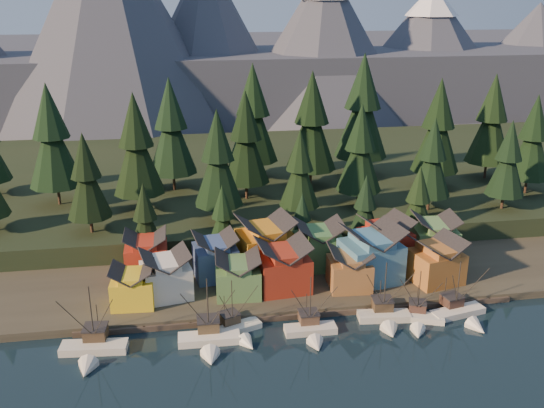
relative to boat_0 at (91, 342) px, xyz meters
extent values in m
plane|color=black|center=(35.99, -8.83, -2.42)|extent=(500.00, 500.00, 0.00)
cube|color=#322E24|center=(35.99, 31.17, -1.67)|extent=(400.00, 50.00, 1.50)
cube|color=black|center=(35.99, 81.17, 0.58)|extent=(420.00, 100.00, 6.00)
cube|color=#4C4036|center=(35.99, 7.67, -1.92)|extent=(80.00, 4.00, 1.00)
cube|color=#4D5363|center=(35.99, 231.17, 12.58)|extent=(560.00, 160.00, 30.00)
cone|color=#4D5363|center=(-9.01, 171.17, 42.58)|extent=(100.00, 100.00, 90.00)
cone|color=#4D5363|center=(30.99, 189.17, 33.58)|extent=(80.00, 80.00, 72.00)
cone|color=#4D5363|center=(80.99, 177.17, 31.58)|extent=(84.00, 84.00, 68.00)
cone|color=#4D5363|center=(135.99, 193.17, 26.58)|extent=(92.00, 92.00, 58.00)
cone|color=white|center=(135.99, 193.17, 48.62)|extent=(25.76, 25.76, 13.92)
cone|color=#4D5363|center=(195.99, 201.17, 22.58)|extent=(88.00, 88.00, 50.00)
cube|color=beige|center=(0.11, 1.23, -2.02)|extent=(11.03, 4.36, 1.82)
cone|color=beige|center=(-0.42, -4.66, -2.02)|extent=(3.72, 3.97, 3.41)
cube|color=black|center=(0.11, 1.23, -2.70)|extent=(11.30, 4.44, 0.40)
cube|color=#443624|center=(0.29, 3.19, -0.26)|extent=(3.92, 3.72, 2.04)
cube|color=#2C2929|center=(0.29, 3.19, 0.87)|extent=(4.17, 3.96, 0.23)
cylinder|color=black|center=(0.17, 1.88, 3.94)|extent=(0.20, 0.20, 10.22)
cylinder|color=black|center=(0.49, 5.41, 1.33)|extent=(0.16, 0.16, 4.99)
cube|color=white|center=(18.90, 0.98, -2.02)|extent=(10.38, 3.59, 1.82)
cone|color=white|center=(18.79, -4.68, -2.02)|extent=(3.47, 3.58, 3.41)
cube|color=black|center=(18.90, 0.98, -2.70)|extent=(10.63, 3.66, 0.40)
cube|color=brown|center=(18.93, 2.87, -0.26)|extent=(3.69, 3.47, 2.04)
cube|color=#2C2929|center=(18.93, 2.87, 0.87)|extent=(3.93, 3.70, 0.23)
cylinder|color=black|center=(18.91, 1.61, 3.94)|extent=(0.20, 0.20, 10.22)
cylinder|color=black|center=(18.97, 5.00, 1.33)|extent=(0.16, 0.16, 5.00)
cube|color=white|center=(23.37, 3.47, -2.09)|extent=(9.99, 6.09, 1.52)
cone|color=white|center=(25.26, -1.45, -2.09)|extent=(3.83, 4.08, 2.85)
cube|color=black|center=(23.37, 3.47, -2.65)|extent=(10.22, 6.22, 0.33)
cube|color=brown|center=(22.74, 5.11, -0.61)|extent=(3.85, 3.74, 1.71)
cube|color=#2C2929|center=(22.74, 5.11, 0.33)|extent=(4.10, 3.99, 0.19)
cylinder|color=black|center=(23.16, 4.02, 2.90)|extent=(0.17, 0.17, 8.54)
cylinder|color=black|center=(22.03, 6.97, 0.71)|extent=(0.13, 0.13, 4.17)
cube|color=beige|center=(36.38, 1.24, -2.06)|extent=(8.97, 3.08, 1.63)
cone|color=beige|center=(36.37, -3.68, -2.06)|extent=(3.07, 3.07, 3.06)
cube|color=black|center=(36.38, 1.24, -2.67)|extent=(9.19, 3.13, 0.36)
cube|color=brown|center=(36.38, 2.88, -0.48)|extent=(3.27, 3.07, 1.84)
cube|color=#2C2929|center=(36.38, 2.88, 0.54)|extent=(3.47, 3.27, 0.20)
cylinder|color=black|center=(36.38, 1.78, 3.29)|extent=(0.18, 0.18, 9.18)
cylinder|color=black|center=(36.39, 4.74, 0.95)|extent=(0.14, 0.14, 4.49)
cube|color=beige|center=(50.37, 3.42, -2.04)|extent=(9.57, 4.15, 1.73)
cone|color=beige|center=(49.86, -1.66, -2.04)|extent=(3.54, 3.48, 3.24)
cube|color=black|center=(50.37, 3.42, -2.69)|extent=(9.81, 4.23, 0.38)
cube|color=#453725|center=(50.54, 5.11, -0.36)|extent=(3.76, 3.57, 1.94)
cube|color=#2C2929|center=(50.54, 5.11, 0.72)|extent=(4.00, 3.80, 0.22)
cylinder|color=black|center=(50.43, 3.98, 3.63)|extent=(0.19, 0.19, 9.72)
cylinder|color=black|center=(50.73, 7.03, 1.15)|extent=(0.15, 0.15, 4.75)
cube|color=silver|center=(56.18, 2.26, -2.09)|extent=(9.81, 5.86, 1.48)
cone|color=silver|center=(54.40, -2.60, -2.09)|extent=(3.72, 3.98, 2.78)
cube|color=black|center=(56.18, 2.26, -2.65)|extent=(10.05, 5.99, 0.32)
cube|color=#4A3027|center=(56.78, 3.88, -0.66)|extent=(3.75, 3.64, 1.67)
cube|color=#2C2929|center=(56.78, 3.88, 0.27)|extent=(3.98, 3.87, 0.19)
cylinder|color=black|center=(56.38, 2.80, 2.78)|extent=(0.17, 0.17, 8.35)
cylinder|color=black|center=(57.45, 5.72, 0.64)|extent=(0.13, 0.13, 4.08)
cube|color=silver|center=(64.10, 2.74, -2.06)|extent=(10.67, 5.20, 1.65)
cone|color=silver|center=(65.29, -2.75, -2.06)|extent=(3.77, 4.08, 3.09)
cube|color=black|center=(64.10, 2.74, -2.68)|extent=(10.92, 5.31, 0.36)
cube|color=#432C23|center=(63.70, 4.57, -0.46)|extent=(3.88, 3.72, 1.86)
cube|color=#2C2929|center=(63.70, 4.57, 0.57)|extent=(4.13, 3.97, 0.21)
cylinder|color=black|center=(63.96, 3.35, 3.36)|extent=(0.19, 0.19, 9.28)
cylinder|color=black|center=(63.25, 6.65, 0.98)|extent=(0.14, 0.14, 4.54)
cube|color=yellow|center=(6.04, 13.38, 1.69)|extent=(7.97, 7.08, 5.22)
cube|color=yellow|center=(6.04, 13.38, 4.82)|extent=(4.55, 6.74, 1.07)
cube|color=silver|center=(11.98, 15.71, 2.21)|extent=(9.98, 9.21, 6.26)
cube|color=silver|center=(11.98, 15.71, 5.94)|extent=(6.12, 8.32, 1.22)
cube|color=#4C7841|center=(25.29, 14.39, 1.83)|extent=(8.60, 8.08, 5.50)
cube|color=#4C7841|center=(25.29, 14.39, 5.15)|extent=(4.89, 7.75, 1.16)
cube|color=maroon|center=(33.99, 15.22, 2.46)|extent=(10.32, 9.31, 6.75)
cube|color=maroon|center=(33.99, 15.22, 6.49)|extent=(6.02, 8.73, 1.34)
cube|color=brown|center=(46.75, 13.90, 1.84)|extent=(8.16, 8.16, 5.52)
cube|color=brown|center=(46.75, 13.90, 5.13)|extent=(4.68, 7.80, 1.09)
cube|color=teal|center=(51.68, 16.13, 3.04)|extent=(12.21, 10.85, 7.92)
cube|color=teal|center=(51.68, 16.13, 7.74)|extent=(7.42, 9.79, 1.51)
cube|color=#A36229|center=(64.16, 13.54, 2.20)|extent=(10.60, 9.75, 6.23)
cube|color=#A36229|center=(64.16, 13.54, 5.93)|extent=(6.59, 8.69, 1.27)
cube|color=#A32A19|center=(8.04, 25.63, 2.29)|extent=(8.26, 7.35, 6.41)
cube|color=#A32A19|center=(8.04, 25.63, 6.06)|extent=(4.55, 7.20, 1.16)
cube|color=#354B7D|center=(21.64, 22.18, 2.39)|extent=(9.08, 8.64, 6.61)
cube|color=#354B7D|center=(21.64, 22.18, 6.25)|extent=(5.43, 8.00, 1.14)
cube|color=#C17B1B|center=(32.02, 24.43, 3.03)|extent=(12.10, 10.86, 7.90)
cube|color=#C17B1B|center=(32.02, 24.43, 7.70)|extent=(7.42, 9.75, 1.48)
cube|color=#41743F|center=(43.04, 23.89, 2.48)|extent=(9.75, 8.08, 6.79)
cube|color=#41743F|center=(43.04, 23.89, 6.53)|extent=(5.42, 7.85, 1.35)
cube|color=maroon|center=(57.00, 23.02, 2.72)|extent=(10.93, 10.14, 7.28)
cube|color=maroon|center=(57.00, 23.02, 7.01)|extent=(6.78, 9.07, 1.32)
cube|color=#578749|center=(67.92, 23.37, 2.66)|extent=(9.63, 9.14, 7.15)
cube|color=#578749|center=(67.92, 23.37, 6.84)|extent=(5.68, 8.56, 1.24)
cylinder|color=#332319|center=(-14.01, 59.17, 6.20)|extent=(0.70, 0.70, 5.24)
cone|color=black|center=(-14.01, 59.17, 17.56)|extent=(12.82, 12.82, 18.06)
cone|color=black|center=(-14.01, 59.17, 26.88)|extent=(8.74, 8.74, 13.11)
cylinder|color=#332319|center=(-4.01, 39.17, 5.53)|extent=(0.70, 0.70, 3.90)
cone|color=black|center=(-4.01, 39.17, 13.98)|extent=(9.53, 9.53, 13.43)
cone|color=black|center=(-4.01, 39.17, 20.91)|extent=(6.50, 6.50, 9.75)
cylinder|color=#332319|center=(5.99, 51.17, 6.08)|extent=(0.70, 0.70, 4.99)
cone|color=black|center=(5.99, 51.17, 16.89)|extent=(12.20, 12.20, 17.19)
cone|color=black|center=(5.99, 51.17, 25.76)|extent=(8.32, 8.32, 12.47)
cylinder|color=#332319|center=(13.99, 66.17, 6.18)|extent=(0.70, 0.70, 5.19)
cone|color=black|center=(13.99, 66.17, 17.42)|extent=(12.68, 12.68, 17.87)
cone|color=black|center=(13.99, 66.17, 26.65)|extent=(8.65, 8.65, 12.97)
cylinder|color=#332319|center=(23.99, 41.17, 5.86)|extent=(0.70, 0.70, 4.55)
cone|color=black|center=(23.99, 41.17, 15.71)|extent=(11.12, 11.12, 15.66)
cone|color=black|center=(23.99, 41.17, 23.79)|extent=(7.58, 7.58, 11.37)
cylinder|color=#332319|center=(31.99, 56.17, 5.98)|extent=(0.70, 0.70, 4.80)
cone|color=black|center=(31.99, 56.17, 16.39)|extent=(11.74, 11.74, 16.54)
cone|color=black|center=(31.99, 56.17, 24.92)|extent=(8.00, 8.00, 12.00)
cylinder|color=#332319|center=(41.99, 39.17, 5.45)|extent=(0.70, 0.70, 3.74)
cone|color=black|center=(41.99, 39.17, 13.56)|extent=(9.14, 9.14, 12.88)
cone|color=black|center=(41.99, 39.17, 20.21)|extent=(6.23, 6.23, 9.35)
cylinder|color=#332319|center=(49.99, 63.17, 6.29)|extent=(0.70, 0.70, 5.41)
cone|color=black|center=(49.99, 63.17, 18.00)|extent=(13.22, 13.22, 18.62)
cone|color=black|center=(49.99, 63.17, 27.61)|extent=(9.01, 9.01, 13.52)
cylinder|color=#332319|center=(57.99, 46.17, 5.80)|extent=(0.70, 0.70, 4.44)
cone|color=black|center=(57.99, 46.17, 15.41)|extent=(10.85, 10.85, 15.28)
cone|color=black|center=(57.99, 46.17, 23.30)|extent=(7.39, 7.39, 11.09)
cylinder|color=#332319|center=(65.99, 71.17, 6.58)|extent=(0.70, 0.70, 6.00)
cone|color=black|center=(65.99, 71.17, 19.57)|extent=(14.66, 14.66, 20.65)
cone|color=black|center=(65.99, 71.17, 30.23)|extent=(9.99, 9.99, 14.99)
cylinder|color=#332319|center=(73.99, 41.17, 5.54)|extent=(0.70, 0.70, 3.92)
cone|color=black|center=(73.99, 41.17, 14.04)|extent=(9.59, 9.59, 13.51)
cone|color=black|center=(73.99, 41.17, 21.01)|extent=(6.54, 6.54, 9.80)
cylinder|color=#332319|center=(81.99, 57.17, 6.13)|extent=(0.70, 0.70, 5.10)
cone|color=black|center=(81.99, 57.17, 17.19)|extent=(12.47, 12.47, 17.57)
cone|color=black|center=(81.99, 57.17, 26.25)|extent=(8.50, 8.50, 12.75)
cylinder|color=#332319|center=(91.99, 39.17, 5.48)|extent=(0.70, 0.70, 3.80)
cone|color=black|center=(91.99, 39.17, 13.73)|extent=(9.30, 9.30, 13.10)
cone|color=black|center=(91.99, 39.17, 20.49)|extent=(6.34, 6.34, 9.51)
cylinder|color=#332319|center=(99.99, 63.17, 6.13)|extent=(0.70, 0.70, 5.10)
cone|color=black|center=(99.99, 63.17, 17.18)|extent=(12.46, 12.46, 17.56)
cone|color=black|center=(99.99, 63.17, 26.24)|extent=(8.50, 8.50, 12.75)
cylinder|color=#332319|center=(35.99, 73.17, 6.38)|extent=(0.70, 0.70, 5.59)
cone|color=black|center=(35.99, 73.17, 18.48)|extent=(13.65, 13.65, 19.24)
cone|color=black|center=(35.99, 73.17, 28.41)|extent=(9.31, 9.31, 13.97)
cylinder|color=#332319|center=(103.99, 49.17, 5.84)|extent=(0.70, 0.70, 4.51)
cone|color=black|center=(103.99, 49.17, 15.60)|extent=(11.01, 11.01, 15.52)
cone|color=black|center=(103.99, 49.17, 23.61)|extent=(7.51, 7.51, 11.26)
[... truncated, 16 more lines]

